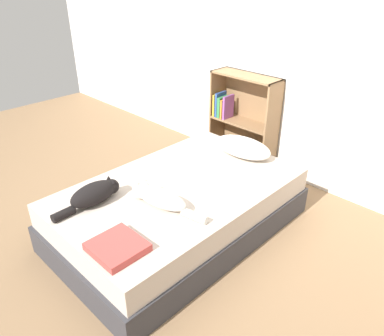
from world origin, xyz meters
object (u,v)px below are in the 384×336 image
Objects in this scene: cat_light at (158,197)px; bookshelf at (243,119)px; cat_dark at (95,194)px; bed at (179,208)px; pillow at (243,147)px.

bookshelf reaches higher than cat_light.
cat_light is 1.17× the size of cat_dark.
cat_light is at bearing -49.57° from cat_dark.
bed is 0.71m from cat_dark.
bookshelf reaches higher than cat_dark.
bed is at bearing -73.42° from bookshelf.
pillow is at bearing 89.23° from bed.
cat_light reaches higher than bed.
bookshelf is at bearing -83.40° from cat_light.
cat_light reaches higher than pillow.
bookshelf is (-0.48, 1.60, 0.02)m from cat_light.
cat_dark is (-0.27, -1.38, 0.01)m from pillow.
cat_light is at bearing -73.51° from bed.
bed is 0.41m from cat_light.
bookshelf is at bearing 127.48° from pillow.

